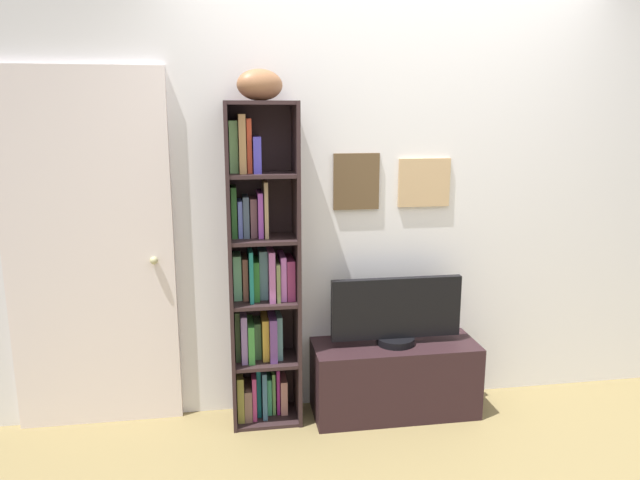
# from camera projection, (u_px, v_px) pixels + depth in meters

# --- Properties ---
(back_wall) EXTENTS (4.80, 0.08, 2.42)m
(back_wall) POSITION_uv_depth(u_px,v_px,m) (387.00, 206.00, 3.52)
(back_wall) COLOR silver
(back_wall) RESTS_ON ground
(bookshelf) EXTENTS (0.39, 0.28, 1.81)m
(bookshelf) POSITION_uv_depth(u_px,v_px,m) (260.00, 281.00, 3.34)
(bookshelf) COLOR #2C1D1F
(bookshelf) RESTS_ON ground
(football) EXTENTS (0.31, 0.26, 0.16)m
(football) POSITION_uv_depth(u_px,v_px,m) (260.00, 85.00, 3.09)
(football) COLOR brown
(football) RESTS_ON bookshelf
(tv_stand) EXTENTS (0.96, 0.37, 0.43)m
(tv_stand) POSITION_uv_depth(u_px,v_px,m) (395.00, 378.00, 3.52)
(tv_stand) COLOR black
(tv_stand) RESTS_ON ground
(television) EXTENTS (0.76, 0.22, 0.40)m
(television) POSITION_uv_depth(u_px,v_px,m) (396.00, 312.00, 3.43)
(television) COLOR black
(television) RESTS_ON tv_stand
(door) EXTENTS (0.89, 0.09, 1.99)m
(door) POSITION_uv_depth(u_px,v_px,m) (90.00, 254.00, 3.25)
(door) COLOR silver
(door) RESTS_ON ground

